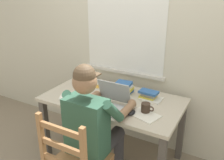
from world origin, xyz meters
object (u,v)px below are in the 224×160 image
object	(u,v)px
desk	(113,106)
seated_person	(94,124)
book_stack_side	(149,95)
coffee_mug_dark	(146,108)
computer_mouse	(131,113)
coffee_mug_white	(86,85)
book_stack_main	(124,87)
laptop	(110,102)
landscape_photo_print	(97,87)

from	to	relation	value
desk	seated_person	bearing A→B (deg)	-81.50
book_stack_side	coffee_mug_dark	bearing A→B (deg)	-73.63
seated_person	book_stack_side	bearing A→B (deg)	68.36
desk	computer_mouse	size ratio (longest dim) A/B	13.89
coffee_mug_white	book_stack_main	bearing A→B (deg)	18.99
book_stack_main	book_stack_side	xyz separation A→B (m)	(0.28, -0.01, -0.02)
seated_person	book_stack_side	xyz separation A→B (m)	(0.25, 0.63, 0.07)
book_stack_main	book_stack_side	bearing A→B (deg)	-1.40
laptop	landscape_photo_print	world-z (taller)	laptop
desk	coffee_mug_dark	xyz separation A→B (m)	(0.40, -0.11, 0.14)
computer_mouse	landscape_photo_print	distance (m)	0.70
book_stack_main	coffee_mug_white	bearing A→B (deg)	-161.01
computer_mouse	book_stack_main	xyz separation A→B (m)	(-0.27, 0.38, 0.04)
coffee_mug_white	coffee_mug_dark	distance (m)	0.77
coffee_mug_dark	laptop	bearing A→B (deg)	-169.04
coffee_mug_dark	computer_mouse	bearing A→B (deg)	-137.47
book_stack_main	book_stack_side	world-z (taller)	book_stack_main
laptop	landscape_photo_print	bearing A→B (deg)	135.86
book_stack_main	landscape_photo_print	distance (m)	0.33
seated_person	desk	bearing A→B (deg)	98.50
desk	landscape_photo_print	bearing A→B (deg)	149.40
computer_mouse	coffee_mug_white	xyz separation A→B (m)	(-0.65, 0.25, 0.03)
seated_person	coffee_mug_dark	distance (m)	0.48
book_stack_main	coffee_mug_dark	bearing A→B (deg)	-38.64
coffee_mug_dark	landscape_photo_print	world-z (taller)	coffee_mug_dark
laptop	coffee_mug_white	distance (m)	0.47
seated_person	computer_mouse	size ratio (longest dim) A/B	12.47
book_stack_main	computer_mouse	bearing A→B (deg)	-55.13
desk	seated_person	xyz separation A→B (m)	(0.07, -0.45, 0.06)
landscape_photo_print	book_stack_side	bearing A→B (deg)	-16.78
laptop	book_stack_side	xyz separation A→B (m)	(0.25, 0.35, -0.01)
coffee_mug_white	book_stack_main	xyz separation A→B (m)	(0.39, 0.13, 0.01)
computer_mouse	coffee_mug_white	bearing A→B (deg)	159.24
desk	laptop	size ratio (longest dim) A/B	4.21
laptop	computer_mouse	bearing A→B (deg)	-6.21
book_stack_main	seated_person	bearing A→B (deg)	-87.11
coffee_mug_dark	book_stack_main	xyz separation A→B (m)	(-0.36, 0.29, 0.01)
desk	coffee_mug_dark	distance (m)	0.44
seated_person	book_stack_main	distance (m)	0.64
book_stack_side	landscape_photo_print	bearing A→B (deg)	-179.98
laptop	computer_mouse	xyz separation A→B (m)	(0.24, -0.03, -0.04)
book_stack_main	landscape_photo_print	bearing A→B (deg)	-178.77
computer_mouse	book_stack_side	xyz separation A→B (m)	(0.01, 0.37, 0.03)
computer_mouse	coffee_mug_dark	xyz separation A→B (m)	(0.10, 0.09, 0.03)
desk	landscape_photo_print	world-z (taller)	landscape_photo_print
landscape_photo_print	seated_person	bearing A→B (deg)	-76.86
computer_mouse	coffee_mug_dark	size ratio (longest dim) A/B	0.84
computer_mouse	coffee_mug_white	distance (m)	0.70
laptop	computer_mouse	distance (m)	0.24
computer_mouse	coffee_mug_white	size ratio (longest dim) A/B	0.82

